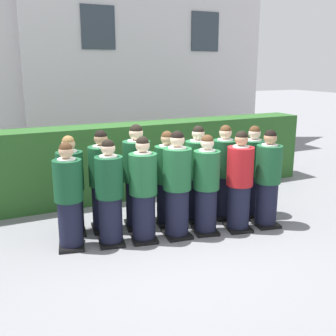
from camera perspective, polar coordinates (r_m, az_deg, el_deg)
The scene contains 17 objects.
ground_plane at distance 6.56m, azimuth 1.05°, elevation -9.46°, with size 60.00×60.00×0.00m, color slate.
student_front_row_0 at distance 6.06m, azimuth -13.78°, elevation -4.24°, with size 0.46×0.52×1.59m.
student_front_row_1 at distance 6.08m, azimuth -8.20°, elevation -3.82°, with size 0.45×0.52×1.61m.
student_front_row_2 at distance 6.15m, azimuth -3.50°, elevation -3.40°, with size 0.46×0.53×1.63m.
student_front_row_3 at distance 6.28m, azimuth 1.29°, elevation -2.72°, with size 0.44×0.55×1.69m.
student_front_row_4 at distance 6.46m, azimuth 5.40°, elevation -2.68°, with size 0.47×0.54×1.61m.
student_in_red_blazer at distance 6.65m, azimuth 10.04°, elevation -2.16°, with size 0.48×0.56×1.65m.
student_front_row_6 at distance 6.92m, azimuth 13.85°, elevation -1.75°, with size 0.46×0.55×1.64m.
student_rear_row_0 at distance 6.57m, azimuth -13.50°, elevation -2.76°, with size 0.43×0.53×1.60m.
student_rear_row_1 at distance 6.62m, azimuth -9.19°, elevation -2.15°, with size 0.44×0.52×1.66m.
student_rear_row_2 at distance 6.67m, azimuth -4.40°, elevation -1.56°, with size 0.49×0.56×1.73m.
student_rear_row_3 at distance 6.78m, azimuth -0.12°, elevation -1.79°, with size 0.43×0.53×1.61m.
student_rear_row_4 at distance 6.97m, azimuth 4.17°, elevation -1.14°, with size 0.44×0.52×1.67m.
student_rear_row_5 at distance 7.16m, azimuth 7.90°, elevation -0.86°, with size 0.43×0.51×1.66m.
student_rear_row_6 at distance 7.35m, azimuth 11.80°, elevation -0.74°, with size 0.45×0.55×1.63m.
hedge at distance 8.31m, azimuth -5.94°, elevation 1.03°, with size 8.34×0.70×1.50m.
school_building_main at distance 13.32m, azimuth -4.95°, elevation 20.34°, with size 7.53×3.49×7.92m.
Camera 1 is at (-2.71, -5.37, 2.64)m, focal length 43.29 mm.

